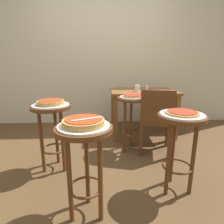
# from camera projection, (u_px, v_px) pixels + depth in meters

# --- Properties ---
(ground_plane) EXTENTS (6.00, 6.00, 0.00)m
(ground_plane) POSITION_uv_depth(u_px,v_px,m) (107.00, 163.00, 2.22)
(ground_plane) COLOR brown
(back_wall) EXTENTS (6.00, 0.10, 3.00)m
(back_wall) POSITION_uv_depth(u_px,v_px,m) (104.00, 44.00, 3.43)
(back_wall) COLOR beige
(back_wall) RESTS_ON ground_plane
(stool_foreground) EXTENTS (0.41, 0.41, 0.73)m
(stool_foreground) POSITION_uv_depth(u_px,v_px,m) (85.00, 151.00, 1.34)
(stool_foreground) COLOR #5B3319
(stool_foreground) RESTS_ON ground_plane
(serving_plate_foreground) EXTENTS (0.36, 0.36, 0.01)m
(serving_plate_foreground) POSITION_uv_depth(u_px,v_px,m) (84.00, 126.00, 1.29)
(serving_plate_foreground) COLOR white
(serving_plate_foreground) RESTS_ON stool_foreground
(pizza_foreground) EXTENTS (0.29, 0.29, 0.05)m
(pizza_foreground) POSITION_uv_depth(u_px,v_px,m) (84.00, 122.00, 1.28)
(pizza_foreground) COLOR tan
(pizza_foreground) RESTS_ON serving_plate_foreground
(stool_middle) EXTENTS (0.41, 0.41, 0.73)m
(stool_middle) POSITION_uv_depth(u_px,v_px,m) (180.00, 135.00, 1.62)
(stool_middle) COLOR #5B3319
(stool_middle) RESTS_ON ground_plane
(serving_plate_middle) EXTENTS (0.37, 0.37, 0.01)m
(serving_plate_middle) POSITION_uv_depth(u_px,v_px,m) (182.00, 114.00, 1.57)
(serving_plate_middle) COLOR silver
(serving_plate_middle) RESTS_ON stool_middle
(pizza_middle) EXTENTS (0.28, 0.28, 0.02)m
(pizza_middle) POSITION_uv_depth(u_px,v_px,m) (182.00, 113.00, 1.57)
(pizza_middle) COLOR tan
(pizza_middle) RESTS_ON serving_plate_middle
(stool_leftside) EXTENTS (0.41, 0.41, 0.73)m
(stool_leftside) POSITION_uv_depth(u_px,v_px,m) (52.00, 123.00, 1.97)
(stool_leftside) COLOR #5B3319
(stool_leftside) RESTS_ON ground_plane
(serving_plate_leftside) EXTENTS (0.38, 0.38, 0.01)m
(serving_plate_leftside) POSITION_uv_depth(u_px,v_px,m) (51.00, 105.00, 1.92)
(serving_plate_leftside) COLOR silver
(serving_plate_leftside) RESTS_ON stool_leftside
(pizza_leftside) EXTENTS (0.27, 0.27, 0.05)m
(pizza_leftside) POSITION_uv_depth(u_px,v_px,m) (50.00, 102.00, 1.91)
(pizza_leftside) COLOR tan
(pizza_leftside) RESTS_ON serving_plate_leftside
(stool_rear) EXTENTS (0.41, 0.41, 0.73)m
(stool_rear) POSITION_uv_depth(u_px,v_px,m) (133.00, 111.00, 2.42)
(stool_rear) COLOR #5B3319
(stool_rear) RESTS_ON ground_plane
(serving_plate_rear) EXTENTS (0.34, 0.34, 0.01)m
(serving_plate_rear) POSITION_uv_depth(u_px,v_px,m) (133.00, 97.00, 2.37)
(serving_plate_rear) COLOR silver
(serving_plate_rear) RESTS_ON stool_rear
(pizza_rear) EXTENTS (0.27, 0.27, 0.02)m
(pizza_rear) POSITION_uv_depth(u_px,v_px,m) (133.00, 96.00, 2.37)
(pizza_rear) COLOR #B78442
(pizza_rear) RESTS_ON serving_plate_rear
(dining_table) EXTENTS (1.03, 0.73, 0.73)m
(dining_table) POSITION_uv_depth(u_px,v_px,m) (143.00, 97.00, 3.01)
(dining_table) COLOR brown
(dining_table) RESTS_ON ground_plane
(cup_near_edge) EXTENTS (0.07, 0.07, 0.10)m
(cup_near_edge) POSITION_uv_depth(u_px,v_px,m) (137.00, 88.00, 2.82)
(cup_near_edge) COLOR silver
(cup_near_edge) RESTS_ON dining_table
(condiment_shaker) EXTENTS (0.04, 0.04, 0.08)m
(condiment_shaker) POSITION_uv_depth(u_px,v_px,m) (147.00, 87.00, 3.05)
(condiment_shaker) COLOR white
(condiment_shaker) RESTS_ON dining_table
(wooden_chair) EXTENTS (0.48, 0.48, 0.85)m
(wooden_chair) POSITION_uv_depth(u_px,v_px,m) (156.00, 119.00, 2.35)
(wooden_chair) COLOR #5B3319
(wooden_chair) RESTS_ON ground_plane
(pizza_server_knife) EXTENTS (0.21, 0.11, 0.01)m
(pizza_server_knife) POSITION_uv_depth(u_px,v_px,m) (88.00, 119.00, 1.25)
(pizza_server_knife) COLOR silver
(pizza_server_knife) RESTS_ON pizza_foreground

